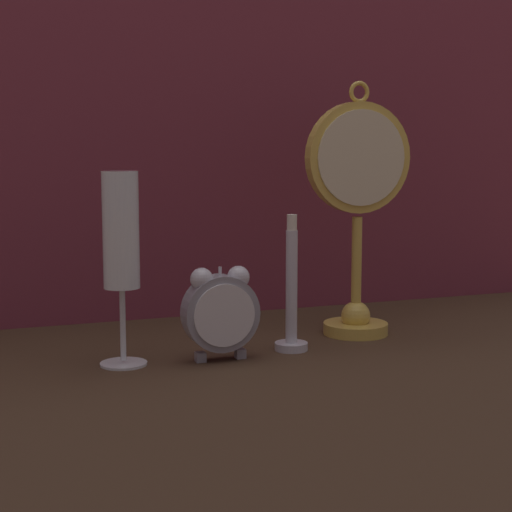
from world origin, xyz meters
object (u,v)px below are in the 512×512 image
at_px(brass_candlestick, 291,303).
at_px(alarm_clock_twin_bell, 220,309).
at_px(pocket_watch_on_stand, 358,209).
at_px(champagne_flute, 121,244).

bearing_deg(brass_candlestick, alarm_clock_twin_bell, -170.33).
bearing_deg(pocket_watch_on_stand, brass_candlestick, -156.09).
bearing_deg(alarm_clock_twin_bell, brass_candlestick, 9.67).
xyz_separation_m(pocket_watch_on_stand, brass_candlestick, (-0.12, -0.05, -0.11)).
bearing_deg(champagne_flute, alarm_clock_twin_bell, -9.57).
xyz_separation_m(alarm_clock_twin_bell, champagne_flute, (-0.12, 0.02, 0.08)).
height_order(pocket_watch_on_stand, brass_candlestick, pocket_watch_on_stand).
relative_size(pocket_watch_on_stand, brass_candlestick, 1.98).
distance_m(pocket_watch_on_stand, brass_candlestick, 0.17).
relative_size(pocket_watch_on_stand, champagne_flute, 1.49).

